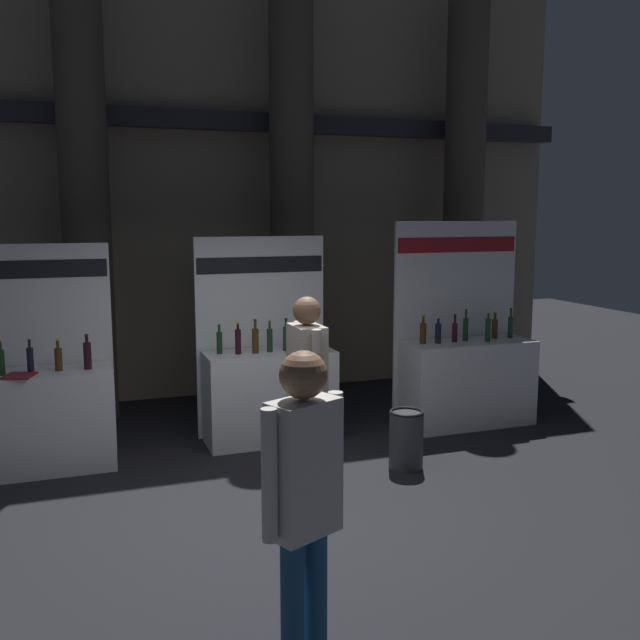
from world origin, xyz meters
TOP-DOWN VIEW (x-y plane):
  - ground_plane at (0.00, 0.00)m, footprint 24.00×24.00m
  - hall_colonnade at (0.00, 4.11)m, footprint 11.25×1.20m
  - exhibitor_booth_0 at (-1.91, 1.85)m, footprint 1.56×0.72m
  - exhibitor_booth_1 at (0.51, 1.97)m, footprint 1.49×0.66m
  - exhibitor_booth_2 at (2.90, 1.77)m, footprint 1.64×0.66m
  - trash_bin at (1.55, 0.64)m, footprint 0.34×0.34m
  - visitor_2 at (0.36, 0.20)m, footprint 0.25×0.56m
  - visitor_3 at (-0.46, -2.19)m, footprint 0.49×0.34m

SIDE VIEW (x-z plane):
  - ground_plane at x=0.00m, z-range 0.00..0.00m
  - trash_bin at x=1.55m, z-range 0.00..0.59m
  - exhibitor_booth_0 at x=-1.91m, z-range -0.52..1.69m
  - exhibitor_booth_1 at x=0.51m, z-range -0.53..1.73m
  - exhibitor_booth_2 at x=2.90m, z-range -0.59..1.82m
  - visitor_3 at x=-0.46m, z-range 0.18..2.02m
  - visitor_2 at x=0.36m, z-range 0.19..2.01m
  - hall_colonnade at x=0.00m, z-range -0.15..6.61m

